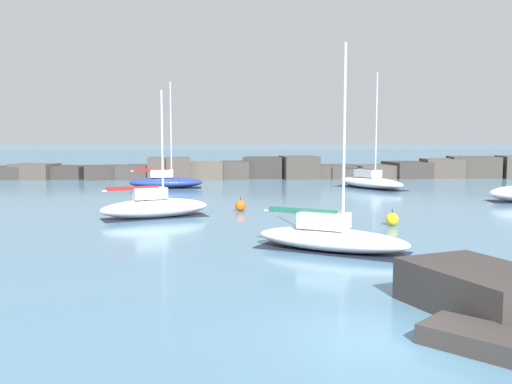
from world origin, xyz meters
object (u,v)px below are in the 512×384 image
(sailboat_moored_2, at_px, (166,181))
(sailboat_moored_4, at_px, (370,182))
(sailboat_moored_0, at_px, (330,237))
(mooring_buoy_orange_near, at_px, (240,206))
(sailboat_moored_1, at_px, (155,207))
(mooring_buoy_far_side, at_px, (392,219))

(sailboat_moored_2, xyz_separation_m, sailboat_moored_4, (18.08, -1.18, 0.00))
(sailboat_moored_0, bearing_deg, mooring_buoy_orange_near, 105.23)
(sailboat_moored_1, relative_size, sailboat_moored_2, 0.78)
(sailboat_moored_0, bearing_deg, mooring_buoy_far_side, 54.14)
(mooring_buoy_far_side, bearing_deg, sailboat_moored_2, 122.77)
(sailboat_moored_4, bearing_deg, sailboat_moored_2, 176.28)
(sailboat_moored_2, relative_size, mooring_buoy_orange_near, 10.45)
(sailboat_moored_1, distance_m, sailboat_moored_4, 23.90)
(sailboat_moored_2, xyz_separation_m, mooring_buoy_orange_near, (6.16, -15.52, -0.25))
(sailboat_moored_2, bearing_deg, mooring_buoy_orange_near, -68.35)
(sailboat_moored_4, xyz_separation_m, mooring_buoy_orange_near, (-11.92, -14.34, -0.26))
(sailboat_moored_1, height_order, sailboat_moored_2, sailboat_moored_2)
(sailboat_moored_2, relative_size, sailboat_moored_4, 0.92)
(mooring_buoy_orange_near, bearing_deg, sailboat_moored_4, 50.28)
(sailboat_moored_4, distance_m, mooring_buoy_far_side, 20.87)
(sailboat_moored_4, height_order, mooring_buoy_orange_near, sailboat_moored_4)
(sailboat_moored_1, relative_size, sailboat_moored_4, 0.72)
(sailboat_moored_0, height_order, sailboat_moored_4, sailboat_moored_4)
(sailboat_moored_4, xyz_separation_m, mooring_buoy_far_side, (-4.16, -20.45, -0.27))
(mooring_buoy_orange_near, distance_m, mooring_buoy_far_side, 9.87)
(sailboat_moored_0, relative_size, sailboat_moored_1, 1.15)
(sailboat_moored_2, distance_m, mooring_buoy_far_side, 25.72)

